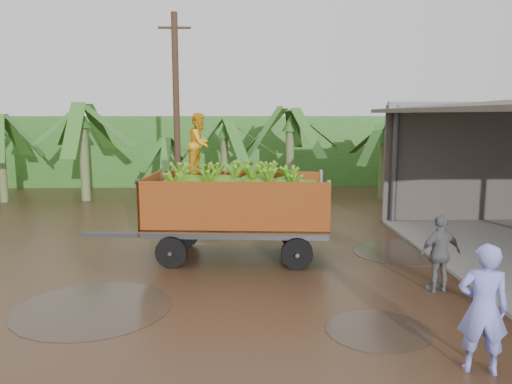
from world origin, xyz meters
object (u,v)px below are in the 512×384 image
banana_trailer (236,204)px  utility_pole (176,113)px  man_grey (440,254)px  man_blue (483,309)px

banana_trailer → utility_pole: (-2.24, 6.33, 2.34)m
banana_trailer → utility_pole: size_ratio=0.88×
banana_trailer → utility_pole: bearing=114.1°
banana_trailer → man_grey: size_ratio=3.98×
utility_pole → man_grey: bearing=-54.2°
man_blue → utility_pole: utility_pole is taller
man_grey → utility_pole: utility_pole is taller
man_blue → man_grey: man_blue is taller
man_blue → utility_pole: (-5.79, 12.36, 2.79)m
man_blue → utility_pole: size_ratio=0.26×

